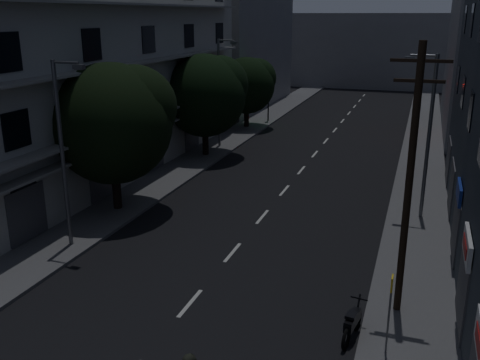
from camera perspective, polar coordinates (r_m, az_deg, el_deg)
The scene contains 18 objects.
ground at distance 36.05m, azimuth 6.73°, elevation 1.26°, with size 160.00×160.00×0.00m, color black.
sidewalk_left at distance 38.24m, azimuth -4.30°, elevation 2.38°, with size 3.00×90.00×0.15m, color #565659.
sidewalk_right at distance 35.31m, azimuth 18.70°, elevation 0.22°, with size 3.00×90.00×0.15m, color #565659.
lane_markings at distance 41.98m, azimuth 8.59°, elevation 3.49°, with size 0.15×60.50×0.01m.
building_left at distance 33.17m, azimuth -16.77°, elevation 11.58°, with size 7.00×36.00×14.00m.
building_far_left at distance 60.09m, azimuth 0.35°, elevation 15.50°, with size 6.00×20.00×16.00m, color slate.
building_far_end at distance 79.39m, azimuth 14.12°, elevation 13.27°, with size 24.00×8.00×10.00m, color slate.
tree_near at distance 27.64m, azimuth -13.35°, elevation 6.35°, with size 6.10×6.10×7.52m.
tree_mid at distance 38.08m, azimuth -3.69°, elevation 9.31°, with size 5.81×5.81×7.15m.
tree_far at distance 48.08m, azimuth 0.79°, elevation 10.27°, with size 4.98×4.98×6.15m.
traffic_signal_far_right at distance 49.61m, azimuth 18.29°, elevation 8.57°, with size 0.28×0.37×4.10m.
traffic_signal_far_left at distance 50.76m, azimuth 3.05°, elevation 9.59°, with size 0.28×0.37×4.10m.
street_lamp_left_near at distance 23.53m, azimuth -18.28°, elevation 3.43°, with size 1.51×0.25×8.00m.
street_lamp_right at distance 27.28m, azimuth 19.33°, elevation 5.14°, with size 1.51×0.25×8.00m.
street_lamp_left_far at distance 40.65m, azimuth -2.11°, elevation 9.81°, with size 1.51×0.25×8.00m.
utility_pole at distance 17.89m, azimuth 17.64°, elevation 0.17°, with size 1.80×0.24×9.00m.
bus_stop_sign at distance 16.57m, azimuth 15.74°, elevation -12.27°, with size 0.06×0.35×2.52m.
motorcycle at distance 17.88m, azimuth 11.87°, elevation -14.80°, with size 0.60×1.94×1.25m.
Camera 1 is at (7.19, -8.91, 9.89)m, focal length 40.00 mm.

